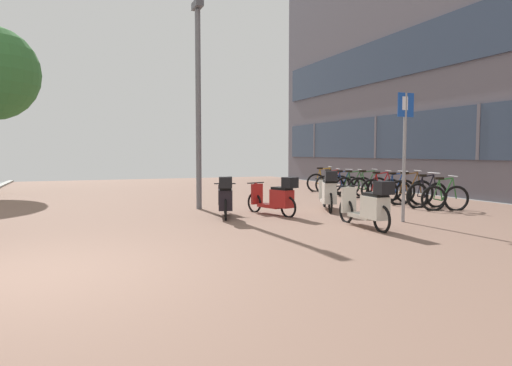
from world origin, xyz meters
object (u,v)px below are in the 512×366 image
Objects in this scene: bicycle_rack_04 at (381,189)px; scooter_near at (277,197)px; bicycle_rack_02 at (410,192)px; bicycle_rack_09 at (324,182)px; scooter_far at (328,192)px; bicycle_rack_06 at (354,186)px; bicycle_rack_07 at (344,185)px; scooter_extra at (225,198)px; bicycle_rack_05 at (368,187)px; scooter_mid at (369,206)px; bicycle_rack_03 at (397,191)px; lamp_post at (198,94)px; bicycle_rack_01 at (427,195)px; bicycle_rack_08 at (332,184)px; bicycle_rack_00 at (445,198)px; parking_sign at (405,143)px.

bicycle_rack_04 reaches higher than scooter_near.
bicycle_rack_02 is 4.75m from bicycle_rack_09.
bicycle_rack_06 is at bearing 47.24° from scooter_far.
scooter_extra is (-5.64, -3.90, 0.11)m from bicycle_rack_07.
bicycle_rack_05 is 0.74× the size of scooter_mid.
bicycle_rack_03 is 1.36m from bicycle_rack_05.
bicycle_rack_03 is at bearing -6.22° from lamp_post.
bicycle_rack_01 is 0.73× the size of scooter_mid.
bicycle_rack_03 is 1.03× the size of bicycle_rack_07.
bicycle_rack_05 is at bearing 39.14° from scooter_far.
bicycle_rack_05 is 0.82× the size of scooter_extra.
bicycle_rack_07 is 0.96× the size of bicycle_rack_09.
bicycle_rack_01 is 4.38m from scooter_near.
bicycle_rack_03 is 0.81× the size of scooter_near.
bicycle_rack_03 is at bearing -89.08° from bicycle_rack_09.
scooter_near is 0.90× the size of scooter_mid.
bicycle_rack_06 is 1.36m from bicycle_rack_08.
bicycle_rack_03 is 0.25× the size of lamp_post.
bicycle_rack_07 is 0.76× the size of scooter_far.
scooter_far is at bearing -150.16° from bicycle_rack_04.
scooter_far is at bearing 4.08° from scooter_extra.
bicycle_rack_09 is (0.08, 6.11, 0.02)m from bicycle_rack_00.
bicycle_rack_00 is at bearing -8.70° from scooter_extra.
bicycle_rack_05 is at bearing 7.07° from lamp_post.
scooter_far reaches higher than bicycle_rack_04.
scooter_mid is (-3.48, -7.03, 0.11)m from bicycle_rack_08.
lamp_post is at bearing -149.32° from bicycle_rack_09.
scooter_near reaches higher than bicycle_rack_00.
scooter_mid reaches higher than bicycle_rack_06.
bicycle_rack_01 is at bearing -94.26° from bicycle_rack_03.
scooter_mid reaches higher than bicycle_rack_04.
bicycle_rack_07 is (0.06, 4.75, 0.00)m from bicycle_rack_00.
bicycle_rack_00 is 2.72m from bicycle_rack_04.
scooter_mid is (-3.54, -7.70, 0.09)m from bicycle_rack_09.
bicycle_rack_05 is at bearing 88.95° from bicycle_rack_01.
bicycle_rack_02 is 3.39m from bicycle_rack_07.
scooter_extra is 4.06m from parking_sign.
bicycle_rack_04 reaches higher than bicycle_rack_00.
bicycle_rack_03 is 5.85m from scooter_extra.
bicycle_rack_04 is 3.34m from scooter_far.
bicycle_rack_00 is at bearing -91.63° from bicycle_rack_05.
scooter_near is 3.46m from lamp_post.
scooter_extra is (-5.62, 0.18, 0.10)m from bicycle_rack_01.
lamp_post is at bearing 160.88° from bicycle_rack_01.
scooter_near is at bearing 137.14° from parking_sign.
bicycle_rack_09 is 0.82× the size of scooter_extra.
bicycle_rack_00 is 1.36m from bicycle_rack_02.
scooter_mid is at bearing -140.03° from bicycle_rack_02.
bicycle_rack_02 is (0.07, 1.36, 0.03)m from bicycle_rack_00.
lamp_post is at bearing 167.16° from bicycle_rack_02.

